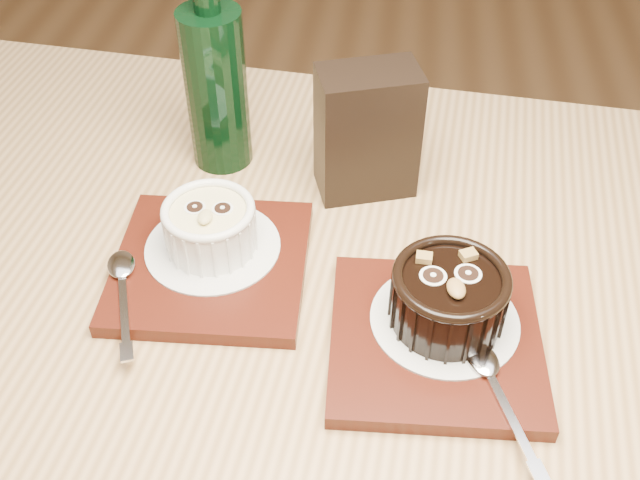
% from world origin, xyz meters
% --- Properties ---
extents(table, '(1.27, 0.91, 0.75)m').
position_xyz_m(table, '(-0.00, 0.01, 0.66)').
color(table, olive).
rests_on(table, ground).
extents(tray_left, '(0.19, 0.19, 0.01)m').
position_xyz_m(tray_left, '(-0.12, 0.05, 0.76)').
color(tray_left, '#44150B').
rests_on(tray_left, table).
extents(doily_left, '(0.13, 0.13, 0.00)m').
position_xyz_m(doily_left, '(-0.12, 0.07, 0.77)').
color(doily_left, silver).
rests_on(doily_left, tray_left).
extents(ramekin_white, '(0.09, 0.09, 0.05)m').
position_xyz_m(ramekin_white, '(-0.12, 0.07, 0.79)').
color(ramekin_white, white).
rests_on(ramekin_white, doily_left).
extents(spoon_left, '(0.07, 0.13, 0.01)m').
position_xyz_m(spoon_left, '(-0.19, -0.00, 0.77)').
color(spoon_left, white).
rests_on(spoon_left, tray_left).
extents(tray_right, '(0.19, 0.19, 0.01)m').
position_xyz_m(tray_right, '(0.09, -0.02, 0.76)').
color(tray_right, '#44150B').
rests_on(tray_right, table).
extents(doily_right, '(0.13, 0.13, 0.00)m').
position_xyz_m(doily_right, '(0.10, 0.00, 0.77)').
color(doily_right, silver).
rests_on(doily_right, tray_right).
extents(ramekin_dark, '(0.10, 0.10, 0.06)m').
position_xyz_m(ramekin_dark, '(0.10, 0.00, 0.80)').
color(ramekin_dark, black).
rests_on(ramekin_dark, doily_right).
extents(spoon_right, '(0.07, 0.13, 0.01)m').
position_xyz_m(spoon_right, '(0.14, -0.07, 0.77)').
color(spoon_right, white).
rests_on(spoon_right, tray_right).
extents(condiment_stand, '(0.11, 0.09, 0.14)m').
position_xyz_m(condiment_stand, '(0.01, 0.20, 0.82)').
color(condiment_stand, black).
rests_on(condiment_stand, table).
extents(green_bottle, '(0.07, 0.07, 0.25)m').
position_xyz_m(green_bottle, '(-0.15, 0.23, 0.85)').
color(green_bottle, black).
rests_on(green_bottle, table).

